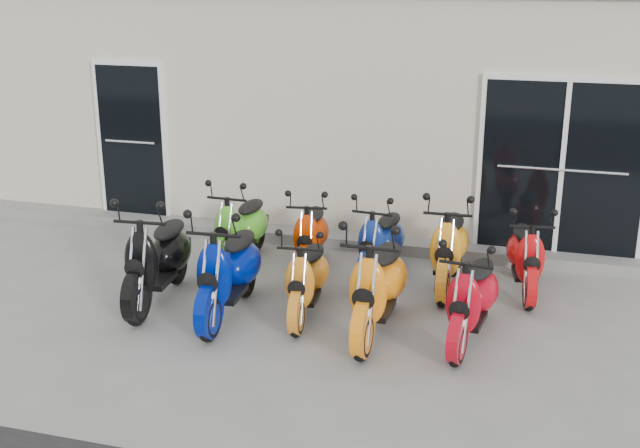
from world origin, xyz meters
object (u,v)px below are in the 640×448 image
at_px(scooter_front_blue, 228,259).
at_px(scooter_back_blue, 381,233).
at_px(scooter_front_orange_b, 378,273).
at_px(scooter_front_red, 473,287).
at_px(scooter_back_green, 240,219).
at_px(scooter_front_orange_a, 307,268).
at_px(scooter_back_yellow, 450,237).
at_px(scooter_front_black, 157,247).
at_px(scooter_back_red, 311,227).
at_px(scooter_back_extra, 526,246).

relative_size(scooter_front_blue, scooter_back_blue, 1.17).
distance_m(scooter_front_blue, scooter_back_blue, 2.01).
xyz_separation_m(scooter_front_orange_b, scooter_front_red, (0.92, 0.07, -0.07)).
relative_size(scooter_front_red, scooter_back_green, 1.00).
bearing_deg(scooter_front_blue, scooter_front_red, -0.83).
distance_m(scooter_front_orange_a, scooter_back_yellow, 1.81).
bearing_deg(scooter_back_green, scooter_front_orange_b, -33.58).
distance_m(scooter_front_black, scooter_front_orange_b, 2.48).
relative_size(scooter_front_black, scooter_back_red, 1.18).
bearing_deg(scooter_front_red, scooter_back_blue, 136.77).
bearing_deg(scooter_front_red, scooter_back_extra, 79.59).
distance_m(scooter_front_orange_b, scooter_front_red, 0.93).
distance_m(scooter_back_green, scooter_back_extra, 3.42).
xyz_separation_m(scooter_back_red, scooter_back_extra, (2.52, 0.00, 0.00)).
xyz_separation_m(scooter_front_blue, scooter_front_orange_a, (0.78, 0.23, -0.11)).
distance_m(scooter_front_black, scooter_back_blue, 2.60).
height_order(scooter_front_blue, scooter_back_extra, scooter_front_blue).
height_order(scooter_front_orange_a, scooter_front_orange_b, scooter_front_orange_b).
relative_size(scooter_front_blue, scooter_back_green, 1.11).
xyz_separation_m(scooter_front_orange_a, scooter_back_extra, (2.17, 1.31, 0.01)).
xyz_separation_m(scooter_front_blue, scooter_back_extra, (2.96, 1.54, -0.09)).
relative_size(scooter_front_orange_a, scooter_front_orange_b, 0.83).
distance_m(scooter_front_blue, scooter_back_yellow, 2.56).
bearing_deg(scooter_front_blue, scooter_back_green, 104.25).
height_order(scooter_front_blue, scooter_back_green, scooter_front_blue).
xyz_separation_m(scooter_front_orange_a, scooter_front_orange_b, (0.80, -0.20, 0.11)).
xyz_separation_m(scooter_back_blue, scooter_back_extra, (1.66, 0.00, -0.00)).
relative_size(scooter_front_orange_a, scooter_back_red, 0.98).
bearing_deg(scooter_back_green, scooter_back_extra, 2.85).
bearing_deg(scooter_back_yellow, scooter_back_blue, 172.69).
bearing_deg(scooter_back_yellow, scooter_front_red, -75.36).
height_order(scooter_front_red, scooter_back_red, scooter_front_red).
height_order(scooter_front_black, scooter_front_blue, scooter_front_black).
relative_size(scooter_front_orange_a, scooter_back_yellow, 0.88).
height_order(scooter_front_blue, scooter_front_orange_b, scooter_front_orange_b).
bearing_deg(scooter_front_orange_a, scooter_back_blue, 63.43).
xyz_separation_m(scooter_front_orange_b, scooter_back_extra, (1.37, 1.52, -0.10)).
distance_m(scooter_front_orange_b, scooter_back_extra, 2.05).
bearing_deg(scooter_front_blue, scooter_back_extra, 24.62).
relative_size(scooter_front_orange_b, scooter_back_blue, 1.17).
relative_size(scooter_front_blue, scooter_front_orange_b, 0.99).
bearing_deg(scooter_back_red, scooter_back_yellow, -11.76).
distance_m(scooter_front_black, scooter_front_blue, 0.90).
distance_m(scooter_back_red, scooter_back_blue, 0.86).
bearing_deg(scooter_front_black, scooter_back_green, 67.50).
bearing_deg(scooter_front_blue, scooter_front_black, 168.49).
xyz_separation_m(scooter_front_orange_a, scooter_back_yellow, (1.32, 1.23, 0.07)).
distance_m(scooter_front_orange_a, scooter_front_red, 1.73).
height_order(scooter_back_red, scooter_back_blue, scooter_back_blue).
bearing_deg(scooter_front_orange_a, scooter_back_red, 99.74).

